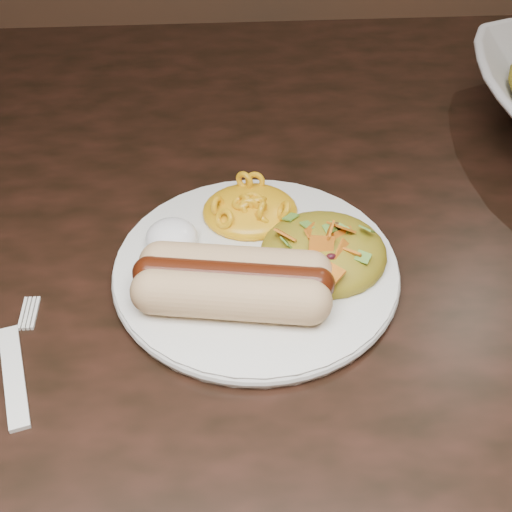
{
  "coord_description": "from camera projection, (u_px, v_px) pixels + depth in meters",
  "views": [
    {
      "loc": [
        0.03,
        -0.5,
        1.18
      ],
      "look_at": [
        0.06,
        -0.06,
        0.77
      ],
      "focal_mm": 50.0,
      "sensor_mm": 36.0,
      "label": 1
    }
  ],
  "objects": [
    {
      "name": "plate",
      "position": [
        256.0,
        270.0,
        0.62
      ],
      "size": [
        0.25,
        0.25,
        0.01
      ],
      "primitive_type": "cylinder",
      "rotation": [
        0.0,
        0.0,
        -0.03
      ],
      "color": "silver",
      "rests_on": "table"
    },
    {
      "name": "fork",
      "position": [
        14.0,
        376.0,
        0.54
      ],
      "size": [
        0.05,
        0.13,
        0.0
      ],
      "primitive_type": "cube",
      "rotation": [
        0.0,
        0.0,
        0.27
      ],
      "color": "silver",
      "rests_on": "table"
    },
    {
      "name": "sour_cream",
      "position": [
        171.0,
        232.0,
        0.62
      ],
      "size": [
        0.06,
        0.06,
        0.03
      ],
      "primitive_type": "ellipsoid",
      "rotation": [
        0.0,
        0.0,
        -0.28
      ],
      "color": "white",
      "rests_on": "plate"
    },
    {
      "name": "table",
      "position": [
        199.0,
        304.0,
        0.72
      ],
      "size": [
        1.6,
        0.9,
        0.75
      ],
      "color": "black",
      "rests_on": "floor"
    },
    {
      "name": "mac_and_cheese",
      "position": [
        250.0,
        200.0,
        0.65
      ],
      "size": [
        0.1,
        0.09,
        0.03
      ],
      "primitive_type": "ellipsoid",
      "rotation": [
        0.0,
        0.0,
        0.09
      ],
      "color": "yellow",
      "rests_on": "plate"
    },
    {
      "name": "hotdog",
      "position": [
        233.0,
        281.0,
        0.57
      ],
      "size": [
        0.14,
        0.09,
        0.04
      ],
      "rotation": [
        0.0,
        0.0,
        -0.15
      ],
      "color": "tan",
      "rests_on": "plate"
    },
    {
      "name": "taco_salad",
      "position": [
        324.0,
        243.0,
        0.61
      ],
      "size": [
        0.11,
        0.1,
        0.05
      ],
      "rotation": [
        0.0,
        0.0,
        -0.22
      ],
      "color": "orange",
      "rests_on": "plate"
    }
  ]
}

